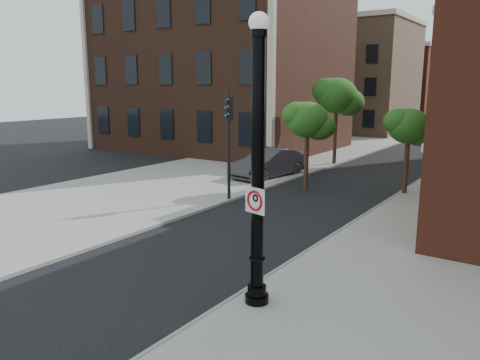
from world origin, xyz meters
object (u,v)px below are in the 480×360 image
Objects in this scene: no_parking_sign at (255,200)px; traffic_signal_right at (447,135)px; parked_car at (269,163)px; traffic_signal_left at (229,127)px; lamppost at (258,179)px.

no_parking_sign is 0.12× the size of traffic_signal_right.
parked_car is 1.01× the size of traffic_signal_left.
lamppost reaches higher than parked_car.
traffic_signal_left is (-6.85, 8.24, 0.28)m from lamppost.
lamppost reaches higher than traffic_signal_right.
traffic_signal_right is (2.11, 10.22, 0.26)m from lamppost.
traffic_signal_left is at bearing -173.40° from traffic_signal_right.
traffic_signal_left is 9.18m from traffic_signal_right.
traffic_signal_left is 1.00× the size of traffic_signal_right.
lamppost is 1.34× the size of traffic_signal_left.
lamppost is at bearing -107.51° from traffic_signal_right.
no_parking_sign is at bearing -36.18° from traffic_signal_left.
lamppost is at bearing 115.55° from no_parking_sign.
no_parking_sign is 10.62m from traffic_signal_right.
lamppost is 0.50m from no_parking_sign.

